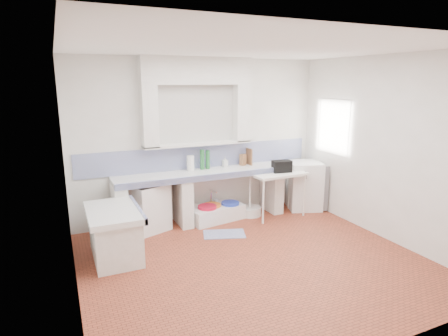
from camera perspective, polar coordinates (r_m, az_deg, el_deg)
name	(u,v)px	position (r m, az deg, el deg)	size (l,w,h in m)	color
floor	(254,261)	(5.33, 4.53, -13.87)	(4.50, 4.50, 0.00)	#973F27
ceiling	(258,48)	(4.77, 5.16, 17.70)	(4.50, 4.50, 0.00)	white
wall_back	(201,140)	(6.65, -3.54, 4.30)	(4.50, 4.50, 0.00)	white
wall_front	(374,208)	(3.32, 21.83, -5.64)	(4.50, 4.50, 0.00)	white
wall_left	(68,180)	(4.28, -22.63, -1.63)	(4.50, 4.50, 0.00)	white
wall_right	(385,149)	(6.25, 23.22, 2.70)	(4.50, 4.50, 0.00)	white
alcove_mass	(197,71)	(6.42, -4.14, 14.50)	(1.90, 0.25, 0.45)	white
window_frame	(341,127)	(7.19, 17.33, 6.00)	(0.35, 0.86, 1.06)	#3C2113
lace_valance	(336,106)	(7.07, 16.64, 9.03)	(0.01, 0.84, 0.24)	white
counter_slab	(202,174)	(6.45, -3.36, -0.88)	(3.00, 0.60, 0.08)	white
counter_lip	(208,177)	(6.19, -2.43, -1.45)	(3.00, 0.04, 0.10)	navy
counter_pier_left	(120,210)	(6.24, -15.47, -6.13)	(0.20, 0.55, 0.82)	white
counter_pier_mid	(183,201)	(6.46, -6.22, -5.06)	(0.20, 0.55, 0.82)	white
counter_pier_right	(272,190)	(7.16, 7.23, -3.27)	(0.20, 0.55, 0.82)	white
peninsula_top	(113,212)	(5.38, -16.40, -6.47)	(0.70, 1.10, 0.08)	white
peninsula_base	(115,236)	(5.51, -16.17, -9.90)	(0.60, 1.00, 0.62)	white
peninsula_lip	(138,209)	(5.43, -12.94, -6.09)	(0.04, 1.10, 0.10)	navy
backsplash	(201,157)	(6.69, -3.45, 1.74)	(4.27, 0.03, 0.40)	navy
stove	(148,207)	(6.33, -11.37, -5.82)	(0.55, 0.53, 0.78)	white
sink	(215,213)	(6.73, -1.33, -6.88)	(0.97, 0.52, 0.23)	white
side_table	(277,194)	(6.89, 8.04, -3.97)	(0.98, 0.54, 0.04)	white
fridge	(304,185)	(7.39, 12.07, -2.57)	(0.59, 0.59, 0.91)	white
bucket_red	(207,214)	(6.58, -2.53, -7.01)	(0.33, 0.33, 0.31)	red
bucket_orange	(212,212)	(6.68, -1.83, -6.73)	(0.32, 0.32, 0.30)	orange
bucket_blue	(230,210)	(6.78, 0.95, -6.41)	(0.32, 0.32, 0.30)	blue
basin_white	(250,211)	(6.97, 3.97, -6.52)	(0.40, 0.40, 0.16)	white
water_bottle_a	(207,209)	(6.84, -2.54, -6.28)	(0.08, 0.08, 0.30)	silver
water_bottle_b	(216,207)	(6.89, -1.23, -5.99)	(0.09, 0.09, 0.32)	silver
black_bag	(282,166)	(6.80, 8.74, 0.25)	(0.33, 0.19, 0.21)	black
green_bottle_a	(202,160)	(6.56, -3.33, 1.27)	(0.08, 0.08, 0.35)	#236A31
green_bottle_b	(208,160)	(6.60, -2.48, 1.28)	(0.07, 0.07, 0.33)	#236A31
knife_block	(243,160)	(6.89, 2.88, 1.26)	(0.10, 0.08, 0.21)	#8D5E38
cutting_board	(249,157)	(6.94, 3.83, 1.74)	(0.02, 0.22, 0.30)	#8D5E38
paper_towel	(190,163)	(6.48, -5.11, 0.71)	(0.13, 0.13, 0.26)	white
soap_bottle	(225,162)	(6.74, 0.14, 0.94)	(0.09, 0.09, 0.19)	white
rug	(224,234)	(6.15, 0.03, -9.97)	(0.66, 0.38, 0.01)	navy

